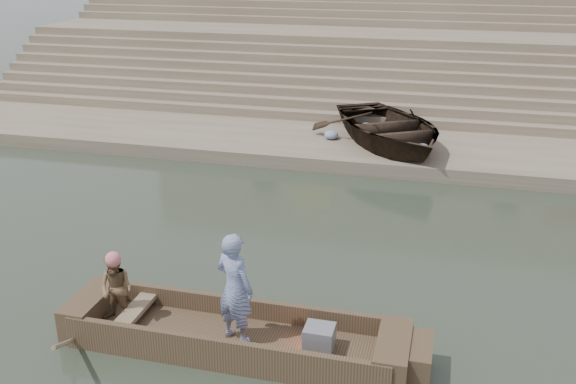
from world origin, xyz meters
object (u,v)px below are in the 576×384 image
at_px(standing_man, 235,288).
at_px(rowing_man, 116,289).
at_px(beached_rowboat, 389,127).
at_px(main_rowboat, 234,342).
at_px(television, 319,338).

xyz_separation_m(standing_man, rowing_man, (-2.07, 0.01, -0.32)).
bearing_deg(beached_rowboat, main_rowboat, -128.00).
height_order(main_rowboat, standing_man, standing_man).
bearing_deg(television, standing_man, -177.63).
height_order(standing_man, rowing_man, standing_man).
bearing_deg(rowing_man, standing_man, 5.69).
height_order(main_rowboat, rowing_man, rowing_man).
distance_m(main_rowboat, beached_rowboat, 10.75).
distance_m(television, beached_rowboat, 10.66).
xyz_separation_m(main_rowboat, beached_rowboat, (1.31, 10.64, 0.84)).
height_order(standing_man, television, standing_man).
height_order(television, beached_rowboat, beached_rowboat).
distance_m(main_rowboat, television, 1.43).
xyz_separation_m(rowing_man, beached_rowboat, (3.31, 10.69, 0.12)).
bearing_deg(main_rowboat, beached_rowboat, 83.01).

